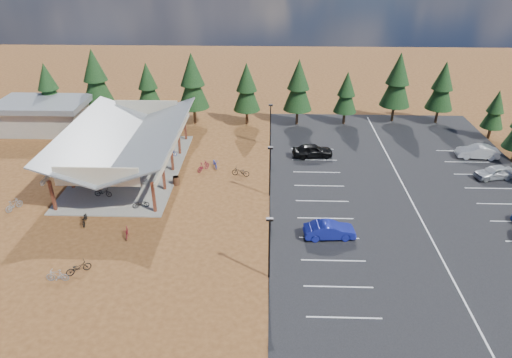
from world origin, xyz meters
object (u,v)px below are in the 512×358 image
bike_11 (127,232)px  car_1 (330,230)px  bike_1 (103,181)px  lamp_post_0 (269,244)px  bike_14 (215,163)px  lamp_post_1 (270,168)px  car_8 (494,172)px  bike_4 (141,204)px  bike_16 (241,172)px  car_9 (477,152)px  bike_3 (128,141)px  bike_8 (85,219)px  bike_15 (203,166)px  lamp_post_2 (270,122)px  bike_7 (161,143)px  car_4 (313,151)px  bike_12 (78,267)px  trash_bin_0 (176,181)px  bike_9 (14,205)px  bike_13 (57,275)px  bike_pavilion (126,137)px  bike_0 (103,192)px  bike_2 (121,162)px  trash_bin_1 (176,181)px  bike_5 (139,180)px  outbuilding (44,115)px

bike_11 → car_1: 16.89m
bike_1 → lamp_post_0: bearing=-113.9°
lamp_post_0 → bike_14: size_ratio=2.90×
lamp_post_1 → car_8: bearing=10.3°
bike_4 → bike_16: bearing=-68.8°
car_8 → car_9: 4.96m
bike_3 → bike_8: bearing=177.9°
bike_15 → car_1: 17.00m
lamp_post_2 → bike_7: (-12.93, -1.15, -2.37)m
bike_16 → car_4: 9.29m
bike_4 → lamp_post_0: bearing=-144.2°
bike_1 → bike_12: bike_1 is taller
trash_bin_0 → car_9: (32.88, 7.33, 0.33)m
bike_8 → bike_15: size_ratio=1.01×
bike_4 → car_4: bearing=-71.4°
bike_9 → car_9: car_9 is taller
bike_8 → bike_13: 7.58m
bike_pavilion → bike_1: (-1.76, -3.62, -3.27)m
bike_0 → bike_4: bearing=-109.9°
bike_13 → bike_2: bearing=-179.7°
lamp_post_0 → bike_0: 19.63m
trash_bin_1 → car_4: 15.89m
bike_0 → bike_12: bearing=-165.8°
bike_2 → bike_5: (3.05, -4.26, 0.14)m
lamp_post_2 → bike_0: (-16.00, -12.89, -2.43)m
lamp_post_0 → bike_8: (-16.13, 6.59, -2.50)m
lamp_post_1 → bike_3: (-17.09, 11.49, -2.37)m
bike_2 → bike_5: bike_5 is taller
lamp_post_2 → trash_bin_1: bearing=-133.1°
trash_bin_0 → car_1: (14.47, -8.73, 0.29)m
outbuilding → bike_0: outbuilding is taller
bike_11 → bike_13: 6.66m
bike_11 → car_9: car_9 is taller
bike_pavilion → bike_7: bike_pavilion is taller
bike_16 → car_9: 26.98m
bike_2 → car_4: bearing=-92.6°
lamp_post_1 → car_4: bearing=61.4°
lamp_post_0 → bike_3: 29.15m
car_4 → trash_bin_0: bearing=107.9°
outbuilding → bike_1: (12.24, -14.62, -1.48)m
bike_5 → bike_9: 11.39m
bike_0 → bike_12: size_ratio=0.92×
trash_bin_0 → car_8: car_8 is taller
trash_bin_1 → bike_5: size_ratio=0.49×
outbuilding → car_8: outbuilding is taller
bike_2 → bike_1: bearing=161.8°
bike_3 → bike_8: bike_3 is taller
trash_bin_1 → bike_16: size_ratio=0.47×
trash_bin_0 → bike_3: (-7.61, 9.65, 0.15)m
car_8 → bike_0: bearing=-94.5°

